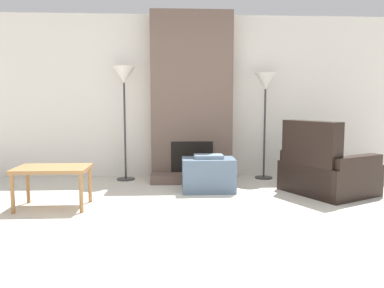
# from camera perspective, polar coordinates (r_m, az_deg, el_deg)

# --- Properties ---
(ground_plane) EXTENTS (24.00, 24.00, 0.00)m
(ground_plane) POSITION_cam_1_polar(r_m,az_deg,el_deg) (3.50, 2.20, -13.85)
(ground_plane) COLOR beige
(wall_back) EXTENTS (6.88, 0.06, 2.60)m
(wall_back) POSITION_cam_1_polar(r_m,az_deg,el_deg) (6.15, -0.20, 7.19)
(wall_back) COLOR silver
(wall_back) RESTS_ON ground_plane
(fireplace) EXTENTS (1.26, 0.71, 2.60)m
(fireplace) POSITION_cam_1_polar(r_m,az_deg,el_deg) (5.92, -0.09, 6.65)
(fireplace) COLOR brown
(fireplace) RESTS_ON ground_plane
(ottoman) EXTENTS (0.71, 0.45, 0.50)m
(ottoman) POSITION_cam_1_polar(r_m,az_deg,el_deg) (5.12, 2.51, -4.62)
(ottoman) COLOR slate
(ottoman) RESTS_ON ground_plane
(armchair) EXTENTS (1.26, 1.30, 0.97)m
(armchair) POSITION_cam_1_polar(r_m,az_deg,el_deg) (5.29, 19.50, -4.05)
(armchair) COLOR black
(armchair) RESTS_ON ground_plane
(side_table) EXTENTS (0.82, 0.52, 0.48)m
(side_table) POSITION_cam_1_polar(r_m,az_deg,el_deg) (4.58, -20.48, -4.03)
(side_table) COLOR #9E7042
(side_table) RESTS_ON ground_plane
(floor_lamp_left) EXTENTS (0.34, 0.34, 1.76)m
(floor_lamp_left) POSITION_cam_1_polar(r_m,az_deg,el_deg) (5.90, -10.33, 9.31)
(floor_lamp_left) COLOR #333333
(floor_lamp_left) RESTS_ON ground_plane
(floor_lamp_right) EXTENTS (0.34, 0.34, 1.67)m
(floor_lamp_right) POSITION_cam_1_polar(r_m,az_deg,el_deg) (6.03, 11.14, 8.44)
(floor_lamp_right) COLOR #333333
(floor_lamp_right) RESTS_ON ground_plane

